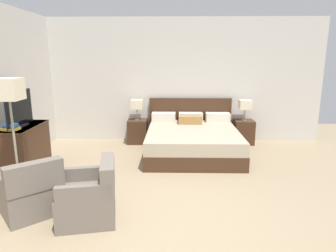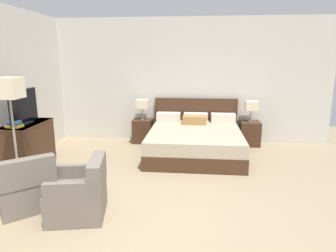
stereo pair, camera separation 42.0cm
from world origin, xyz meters
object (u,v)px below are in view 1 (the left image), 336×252
at_px(nightstand_left, 138,131).
at_px(dresser, 24,148).
at_px(bed, 192,140).
at_px(nightstand_right, 244,132).
at_px(floor_lamp, 9,97).
at_px(armchair_by_window, 31,193).
at_px(tv, 19,109).
at_px(book_small_top, 10,125).
at_px(book_blue_cover, 11,127).
at_px(table_lamp_left, 137,104).
at_px(armchair_companion, 90,198).
at_px(book_red_cover, 11,129).
at_px(table_lamp_right, 245,105).

bearing_deg(nightstand_left, dresser, -133.59).
xyz_separation_m(bed, nightstand_right, (1.25, 0.77, -0.01)).
bearing_deg(bed, floor_lamp, -143.84).
height_order(armchair_by_window, floor_lamp, floor_lamp).
height_order(nightstand_left, nightstand_right, same).
xyz_separation_m(tv, book_small_top, (-0.01, -0.31, -0.21)).
height_order(dresser, book_blue_cover, book_blue_cover).
relative_size(bed, nightstand_right, 3.81).
xyz_separation_m(table_lamp_left, armchair_by_window, (-0.98, -3.32, -0.64)).
height_order(nightstand_left, armchair_companion, armchair_companion).
distance_m(nightstand_left, nightstand_right, 2.50).
distance_m(nightstand_left, book_red_cover, 2.88).
distance_m(book_red_cover, armchair_companion, 2.12).
bearing_deg(nightstand_right, bed, -148.40).
bearing_deg(armchair_companion, table_lamp_right, 52.15).
bearing_deg(table_lamp_right, nightstand_right, -90.00).
relative_size(book_blue_cover, armchair_companion, 0.24).
xyz_separation_m(dresser, floor_lamp, (0.33, -0.87, 1.02)).
bearing_deg(table_lamp_right, armchair_companion, -127.85).
bearing_deg(armchair_companion, floor_lamp, 150.91).
height_order(bed, book_small_top, bed).
height_order(book_small_top, armchair_by_window, book_small_top).
distance_m(nightstand_right, book_blue_cover, 4.84).
xyz_separation_m(table_lamp_left, floor_lamp, (-1.44, -2.74, 0.52)).
height_order(dresser, armchair_by_window, dresser).
height_order(table_lamp_right, book_small_top, table_lamp_right).
height_order(bed, table_lamp_left, bed).
bearing_deg(book_small_top, book_red_cover, 180.00).
xyz_separation_m(bed, table_lamp_right, (1.25, 0.77, 0.63)).
xyz_separation_m(table_lamp_right, tv, (-4.27, -1.88, 0.21)).
bearing_deg(tv, table_lamp_right, 23.74).
xyz_separation_m(nightstand_right, floor_lamp, (-3.94, -2.73, 1.17)).
bearing_deg(nightstand_right, armchair_by_window, -136.29).
distance_m(book_red_cover, floor_lamp, 0.88).
distance_m(book_blue_cover, armchair_companion, 2.12).
bearing_deg(dresser, book_small_top, -91.74).
bearing_deg(floor_lamp, dresser, 111.09).
xyz_separation_m(nightstand_right, armchair_by_window, (-3.47, -3.32, 0.01)).
xyz_separation_m(bed, book_red_cover, (-3.04, -1.42, 0.56)).
relative_size(table_lamp_left, book_small_top, 2.58).
relative_size(armchair_by_window, floor_lamp, 0.57).
bearing_deg(book_blue_cover, book_red_cover, 180.00).
bearing_deg(book_small_top, armchair_companion, -37.92).
relative_size(book_blue_cover, book_small_top, 1.06).
distance_m(nightstand_left, armchair_companion, 3.44).
height_order(nightstand_right, book_blue_cover, book_blue_cover).
height_order(nightstand_left, table_lamp_left, table_lamp_left).
relative_size(tv, book_blue_cover, 4.21).
height_order(table_lamp_left, floor_lamp, floor_lamp).
bearing_deg(book_small_top, floor_lamp, -57.96).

